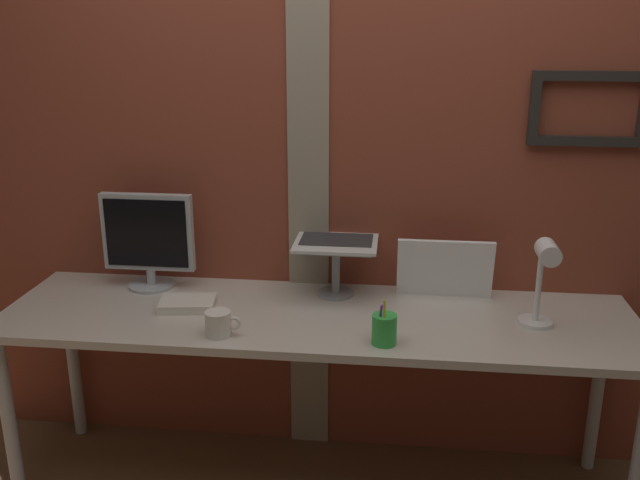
{
  "coord_description": "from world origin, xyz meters",
  "views": [
    {
      "loc": [
        0.18,
        -2.21,
        1.75
      ],
      "look_at": [
        -0.09,
        0.19,
        0.99
      ],
      "focal_mm": 39.02,
      "sensor_mm": 36.0,
      "label": 1
    }
  ],
  "objects_px": {
    "coffee_mug": "(219,324)",
    "laptop": "(338,224)",
    "desk_lamp": "(543,275)",
    "whiteboard_panel": "(445,269)",
    "pen_cup": "(384,329)",
    "monitor": "(148,237)"
  },
  "relations": [
    {
      "from": "pen_cup",
      "to": "coffee_mug",
      "type": "xyz_separation_m",
      "value": [
        -0.55,
        0.0,
        -0.01
      ]
    },
    {
      "from": "laptop",
      "to": "whiteboard_panel",
      "type": "xyz_separation_m",
      "value": [
        0.41,
        -0.05,
        -0.15
      ]
    },
    {
      "from": "desk_lamp",
      "to": "monitor",
      "type": "bearing_deg",
      "value": 170.38
    },
    {
      "from": "desk_lamp",
      "to": "pen_cup",
      "type": "distance_m",
      "value": 0.57
    },
    {
      "from": "desk_lamp",
      "to": "coffee_mug",
      "type": "height_order",
      "value": "desk_lamp"
    },
    {
      "from": "whiteboard_panel",
      "to": "pen_cup",
      "type": "xyz_separation_m",
      "value": [
        -0.22,
        -0.43,
        -0.06
      ]
    },
    {
      "from": "pen_cup",
      "to": "coffee_mug",
      "type": "relative_size",
      "value": 1.3
    },
    {
      "from": "laptop",
      "to": "desk_lamp",
      "type": "height_order",
      "value": "laptop"
    },
    {
      "from": "monitor",
      "to": "pen_cup",
      "type": "height_order",
      "value": "monitor"
    },
    {
      "from": "laptop",
      "to": "coffee_mug",
      "type": "height_order",
      "value": "laptop"
    },
    {
      "from": "monitor",
      "to": "coffee_mug",
      "type": "xyz_separation_m",
      "value": [
        0.38,
        -0.41,
        -0.16
      ]
    },
    {
      "from": "laptop",
      "to": "whiteboard_panel",
      "type": "height_order",
      "value": "laptop"
    },
    {
      "from": "whiteboard_panel",
      "to": "coffee_mug",
      "type": "relative_size",
      "value": 2.91
    },
    {
      "from": "whiteboard_panel",
      "to": "pen_cup",
      "type": "bearing_deg",
      "value": -116.69
    },
    {
      "from": "whiteboard_panel",
      "to": "desk_lamp",
      "type": "distance_m",
      "value": 0.42
    },
    {
      "from": "monitor",
      "to": "desk_lamp",
      "type": "height_order",
      "value": "monitor"
    },
    {
      "from": "coffee_mug",
      "to": "laptop",
      "type": "bearing_deg",
      "value": 53.31
    },
    {
      "from": "monitor",
      "to": "pen_cup",
      "type": "xyz_separation_m",
      "value": [
        0.94,
        -0.41,
        -0.15
      ]
    },
    {
      "from": "whiteboard_panel",
      "to": "coffee_mug",
      "type": "height_order",
      "value": "whiteboard_panel"
    },
    {
      "from": "pen_cup",
      "to": "monitor",
      "type": "bearing_deg",
      "value": 156.5
    },
    {
      "from": "monitor",
      "to": "whiteboard_panel",
      "type": "height_order",
      "value": "monitor"
    },
    {
      "from": "monitor",
      "to": "pen_cup",
      "type": "relative_size",
      "value": 2.36
    }
  ]
}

